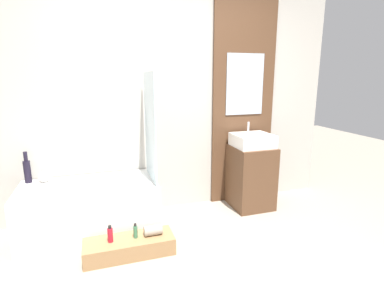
{
  "coord_description": "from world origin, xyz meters",
  "views": [
    {
      "loc": [
        -0.72,
        -1.76,
        1.56
      ],
      "look_at": [
        0.09,
        0.72,
        0.96
      ],
      "focal_mm": 28.0,
      "sensor_mm": 36.0,
      "label": 1
    }
  ],
  "objects_px": {
    "vase_tall_dark": "(27,170)",
    "bottle_soap_secondary": "(135,231)",
    "bottle_soap_primary": "(110,235)",
    "wooden_step_bench": "(129,246)",
    "vase_round_light": "(44,176)",
    "bathtub": "(91,208)",
    "sink": "(252,140)"
  },
  "relations": [
    {
      "from": "sink",
      "to": "vase_round_light",
      "type": "bearing_deg",
      "value": 176.15
    },
    {
      "from": "bathtub",
      "to": "bottle_soap_secondary",
      "type": "bearing_deg",
      "value": -54.12
    },
    {
      "from": "bathtub",
      "to": "sink",
      "type": "bearing_deg",
      "value": 2.0
    },
    {
      "from": "wooden_step_bench",
      "to": "sink",
      "type": "bearing_deg",
      "value": 21.15
    },
    {
      "from": "wooden_step_bench",
      "to": "sink",
      "type": "xyz_separation_m",
      "value": [
        1.52,
        0.59,
        0.75
      ]
    },
    {
      "from": "vase_tall_dark",
      "to": "bottle_soap_secondary",
      "type": "xyz_separation_m",
      "value": [
        0.95,
        -0.76,
        -0.43
      ]
    },
    {
      "from": "bottle_soap_secondary",
      "to": "vase_tall_dark",
      "type": "bearing_deg",
      "value": 141.28
    },
    {
      "from": "bottle_soap_primary",
      "to": "wooden_step_bench",
      "type": "bearing_deg",
      "value": 0.0
    },
    {
      "from": "bathtub",
      "to": "wooden_step_bench",
      "type": "distance_m",
      "value": 0.64
    },
    {
      "from": "bathtub",
      "to": "vase_round_light",
      "type": "xyz_separation_m",
      "value": [
        -0.42,
        0.22,
        0.31
      ]
    },
    {
      "from": "bathtub",
      "to": "sink",
      "type": "relative_size",
      "value": 3.02
    },
    {
      "from": "bottle_soap_primary",
      "to": "bottle_soap_secondary",
      "type": "xyz_separation_m",
      "value": [
        0.22,
        0.0,
        -0.01
      ]
    },
    {
      "from": "sink",
      "to": "vase_round_light",
      "type": "height_order",
      "value": "sink"
    },
    {
      "from": "wooden_step_bench",
      "to": "bottle_soap_secondary",
      "type": "height_order",
      "value": "bottle_soap_secondary"
    },
    {
      "from": "vase_tall_dark",
      "to": "vase_round_light",
      "type": "distance_m",
      "value": 0.17
    },
    {
      "from": "vase_round_light",
      "to": "bottle_soap_primary",
      "type": "relative_size",
      "value": 0.74
    },
    {
      "from": "bathtub",
      "to": "bottle_soap_primary",
      "type": "bearing_deg",
      "value": -72.78
    },
    {
      "from": "vase_round_light",
      "to": "vase_tall_dark",
      "type": "bearing_deg",
      "value": 171.08
    },
    {
      "from": "sink",
      "to": "vase_tall_dark",
      "type": "relative_size",
      "value": 1.37
    },
    {
      "from": "vase_round_light",
      "to": "bottle_soap_secondary",
      "type": "relative_size",
      "value": 0.83
    },
    {
      "from": "sink",
      "to": "vase_tall_dark",
      "type": "height_order",
      "value": "sink"
    },
    {
      "from": "bathtub",
      "to": "wooden_step_bench",
      "type": "height_order",
      "value": "bathtub"
    },
    {
      "from": "vase_tall_dark",
      "to": "bathtub",
      "type": "bearing_deg",
      "value": -22.71
    },
    {
      "from": "sink",
      "to": "bottle_soap_secondary",
      "type": "height_order",
      "value": "sink"
    },
    {
      "from": "vase_round_light",
      "to": "bottle_soap_secondary",
      "type": "xyz_separation_m",
      "value": [
        0.8,
        -0.74,
        -0.36
      ]
    },
    {
      "from": "vase_tall_dark",
      "to": "vase_round_light",
      "type": "relative_size",
      "value": 2.81
    },
    {
      "from": "vase_tall_dark",
      "to": "bottle_soap_primary",
      "type": "bearing_deg",
      "value": -46.06
    },
    {
      "from": "bathtub",
      "to": "vase_round_light",
      "type": "distance_m",
      "value": 0.57
    },
    {
      "from": "vase_round_light",
      "to": "wooden_step_bench",
      "type": "bearing_deg",
      "value": -44.87
    },
    {
      "from": "wooden_step_bench",
      "to": "vase_tall_dark",
      "type": "bearing_deg",
      "value": 139.47
    },
    {
      "from": "bathtub",
      "to": "vase_tall_dark",
      "type": "bearing_deg",
      "value": 157.29
    },
    {
      "from": "bottle_soap_secondary",
      "to": "wooden_step_bench",
      "type": "bearing_deg",
      "value": 180.0
    }
  ]
}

